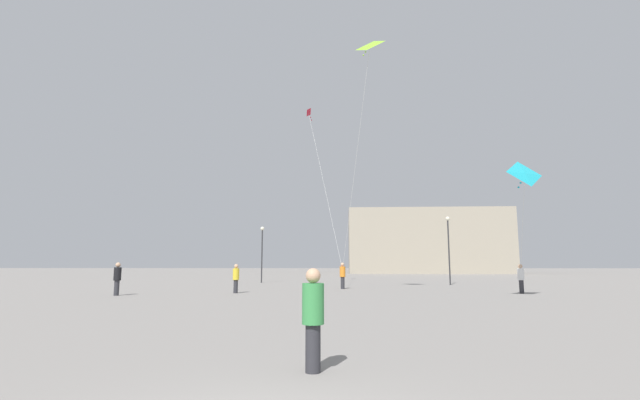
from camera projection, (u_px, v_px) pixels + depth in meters
person_in_yellow at (236, 277)px, 26.76m from camera, size 0.38×0.38×1.74m
person_in_orange at (343, 274)px, 31.07m from camera, size 0.40×0.40×1.84m
person_in_green at (313, 314)px, 7.49m from camera, size 0.38×0.38×1.73m
person_in_white at (521, 277)px, 26.39m from camera, size 0.38×0.38×1.74m
person_in_black at (117, 277)px, 24.79m from camera, size 0.40×0.40×1.84m
kite_crimson_delta at (310, 119)px, 40.56m from camera, size 3.25×8.38×14.71m
kite_cyan_delta at (525, 175)px, 22.62m from camera, size 2.30×5.33×5.58m
kite_lime_delta at (369, 50)px, 27.99m from camera, size 2.62×5.92×14.59m
building_left_hall at (426, 242)px, 79.25m from camera, size 28.00×12.87×11.16m
lamppost_east at (262, 245)px, 41.14m from camera, size 0.36×0.36×5.18m
lamppost_west at (448, 240)px, 36.99m from camera, size 0.36×0.36×5.70m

